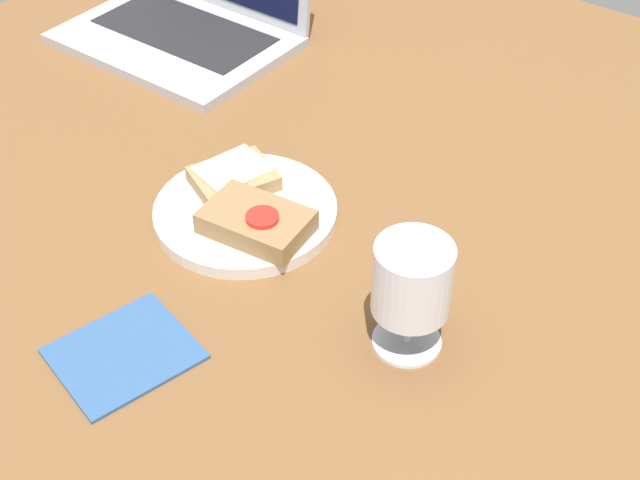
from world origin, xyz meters
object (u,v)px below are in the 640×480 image
(plate, at_px, (245,212))
(wine_glass, at_px, (412,284))
(laptop, at_px, (192,9))
(napkin, at_px, (124,354))
(sandwich_with_tomato, at_px, (257,222))
(sandwich_with_cheese, at_px, (233,177))

(plate, distance_m, wine_glass, 0.27)
(laptop, bearing_deg, wine_glass, -29.77)
(plate, distance_m, napkin, 0.24)
(wine_glass, bearing_deg, napkin, -140.00)
(sandwich_with_tomato, height_order, napkin, sandwich_with_tomato)
(plate, bearing_deg, sandwich_with_tomato, -32.62)
(sandwich_with_tomato, xyz_separation_m, napkin, (0.00, -0.21, -0.03))
(plate, xyz_separation_m, wine_glass, (0.25, -0.05, 0.07))
(plate, relative_size, laptop, 0.64)
(sandwich_with_tomato, relative_size, wine_glass, 0.99)
(napkin, bearing_deg, laptop, 126.62)
(sandwich_with_tomato, xyz_separation_m, wine_glass, (0.22, -0.03, 0.05))
(wine_glass, bearing_deg, sandwich_with_tomato, 172.17)
(sandwich_with_cheese, relative_size, wine_glass, 0.92)
(plate, distance_m, laptop, 0.45)
(plate, height_order, sandwich_with_cheese, sandwich_with_cheese)
(sandwich_with_cheese, height_order, wine_glass, wine_glass)
(sandwich_with_cheese, xyz_separation_m, laptop, (-0.31, 0.27, 0.01))
(sandwich_with_cheese, distance_m, sandwich_with_tomato, 0.09)
(plate, relative_size, sandwich_with_tomato, 1.71)
(plate, relative_size, wine_glass, 1.70)
(wine_glass, xyz_separation_m, laptop, (-0.60, 0.34, -0.04))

